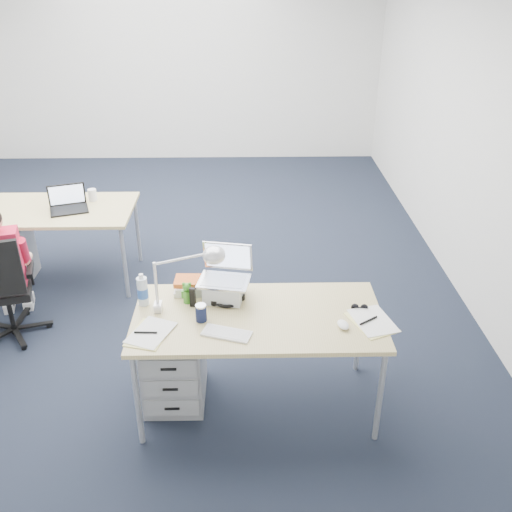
# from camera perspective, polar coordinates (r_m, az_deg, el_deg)

# --- Properties ---
(floor) EXTENTS (7.00, 7.00, 0.00)m
(floor) POSITION_cam_1_polar(r_m,az_deg,el_deg) (5.82, -11.25, -1.13)
(floor) COLOR black
(floor) RESTS_ON ground
(room) EXTENTS (6.02, 7.02, 2.80)m
(room) POSITION_cam_1_polar(r_m,az_deg,el_deg) (5.22, -13.03, 15.53)
(room) COLOR silver
(room) RESTS_ON ground
(desk_near) EXTENTS (1.60, 0.80, 0.73)m
(desk_near) POSITION_cam_1_polar(r_m,az_deg,el_deg) (3.70, 0.19, -6.54)
(desk_near) COLOR tan
(desk_near) RESTS_ON ground
(desk_far) EXTENTS (1.60, 0.80, 0.73)m
(desk_far) POSITION_cam_1_polar(r_m,az_deg,el_deg) (5.56, -20.32, 4.02)
(desk_far) COLOR tan
(desk_far) RESTS_ON ground
(office_chair) EXTENTS (0.72, 0.72, 0.93)m
(office_chair) POSITION_cam_1_polar(r_m,az_deg,el_deg) (5.01, -23.51, -4.77)
(office_chair) COLOR black
(office_chair) RESTS_ON ground
(seated_person) EXTENTS (0.43, 0.65, 1.10)m
(seated_person) POSITION_cam_1_polar(r_m,az_deg,el_deg) (5.01, -23.89, -1.00)
(seated_person) COLOR red
(seated_person) RESTS_ON ground
(drawer_pedestal_near) EXTENTS (0.40, 0.50, 0.55)m
(drawer_pedestal_near) POSITION_cam_1_polar(r_m,az_deg,el_deg) (4.03, -8.13, -10.72)
(drawer_pedestal_near) COLOR #939598
(drawer_pedestal_near) RESTS_ON ground
(drawer_pedestal_far) EXTENTS (0.40, 0.50, 0.55)m
(drawer_pedestal_far) POSITION_cam_1_polar(r_m,az_deg,el_deg) (5.84, -23.69, 0.05)
(drawer_pedestal_far) COLOR #939598
(drawer_pedestal_far) RESTS_ON ground
(silver_laptop) EXTENTS (0.38, 0.32, 0.35)m
(silver_laptop) POSITION_cam_1_polar(r_m,az_deg,el_deg) (3.76, -3.24, -1.92)
(silver_laptop) COLOR silver
(silver_laptop) RESTS_ON desk_near
(wireless_keyboard) EXTENTS (0.32, 0.21, 0.01)m
(wireless_keyboard) POSITION_cam_1_polar(r_m,az_deg,el_deg) (3.50, -2.95, -7.73)
(wireless_keyboard) COLOR white
(wireless_keyboard) RESTS_ON desk_near
(computer_mouse) EXTENTS (0.09, 0.12, 0.04)m
(computer_mouse) POSITION_cam_1_polar(r_m,az_deg,el_deg) (3.59, 8.70, -6.82)
(computer_mouse) COLOR white
(computer_mouse) RESTS_ON desk_near
(headphones) EXTENTS (0.29, 0.25, 0.04)m
(headphones) POSITION_cam_1_polar(r_m,az_deg,el_deg) (3.80, -2.90, -4.29)
(headphones) COLOR black
(headphones) RESTS_ON desk_near
(can_koozie) EXTENTS (0.09, 0.09, 0.12)m
(can_koozie) POSITION_cam_1_polar(r_m,az_deg,el_deg) (3.61, -5.52, -5.67)
(can_koozie) COLOR #121939
(can_koozie) RESTS_ON desk_near
(water_bottle) EXTENTS (0.08, 0.08, 0.23)m
(water_bottle) POSITION_cam_1_polar(r_m,az_deg,el_deg) (3.79, -11.29, -3.30)
(water_bottle) COLOR silver
(water_bottle) RESTS_ON desk_near
(bear_figurine) EXTENTS (0.09, 0.08, 0.15)m
(bear_figurine) POSITION_cam_1_polar(r_m,az_deg,el_deg) (3.79, -6.90, -3.63)
(bear_figurine) COLOR #257820
(bear_figurine) RESTS_ON desk_near
(book_stack) EXTENTS (0.25, 0.21, 0.10)m
(book_stack) POSITION_cam_1_polar(r_m,az_deg,el_deg) (3.91, -6.56, -2.95)
(book_stack) COLOR silver
(book_stack) RESTS_ON desk_near
(cordless_phone) EXTENTS (0.04, 0.03, 0.14)m
(cordless_phone) POSITION_cam_1_polar(r_m,az_deg,el_deg) (3.74, -6.36, -4.13)
(cordless_phone) COLOR black
(cordless_phone) RESTS_ON desk_near
(papers_left) EXTENTS (0.30, 0.35, 0.01)m
(papers_left) POSITION_cam_1_polar(r_m,az_deg,el_deg) (3.55, -10.64, -7.66)
(papers_left) COLOR #F3EC8D
(papers_left) RESTS_ON desk_near
(papers_right) EXTENTS (0.31, 0.37, 0.01)m
(papers_right) POSITION_cam_1_polar(r_m,az_deg,el_deg) (3.67, 11.49, -6.48)
(papers_right) COLOR #F3EC8D
(papers_right) RESTS_ON desk_near
(sunglasses) EXTENTS (0.12, 0.06, 0.03)m
(sunglasses) POSITION_cam_1_polar(r_m,az_deg,el_deg) (3.78, 10.32, -5.08)
(sunglasses) COLOR black
(sunglasses) RESTS_ON desk_near
(desk_lamp) EXTENTS (0.42, 0.16, 0.48)m
(desk_lamp) POSITION_cam_1_polar(r_m,az_deg,el_deg) (3.62, -7.77, -2.23)
(desk_lamp) COLOR silver
(desk_lamp) RESTS_ON desk_near
(dark_laptop) EXTENTS (0.41, 0.40, 0.24)m
(dark_laptop) POSITION_cam_1_polar(r_m,az_deg,el_deg) (5.37, -18.34, 5.46)
(dark_laptop) COLOR black
(dark_laptop) RESTS_ON desk_far
(far_cup) EXTENTS (0.10, 0.10, 0.11)m
(far_cup) POSITION_cam_1_polar(r_m,az_deg,el_deg) (5.57, -16.04, 5.90)
(far_cup) COLOR white
(far_cup) RESTS_ON desk_far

